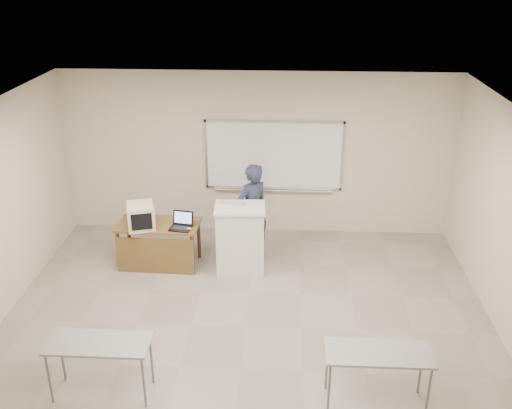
# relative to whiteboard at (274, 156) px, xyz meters

# --- Properties ---
(floor) EXTENTS (7.00, 8.00, 0.01)m
(floor) POSITION_rel_whiteboard_xyz_m (-0.30, -3.97, -1.49)
(floor) COLOR gray
(floor) RESTS_ON ground
(whiteboard) EXTENTS (2.48, 0.10, 1.31)m
(whiteboard) POSITION_rel_whiteboard_xyz_m (0.00, 0.00, 0.00)
(whiteboard) COLOR white
(whiteboard) RESTS_ON floor
(student_desks) EXTENTS (4.40, 2.20, 0.73)m
(student_desks) POSITION_rel_whiteboard_xyz_m (-0.30, -5.32, -0.81)
(student_desks) COLOR #9B9A95
(student_desks) RESTS_ON floor
(instructor_desk) EXTENTS (1.34, 0.67, 0.75)m
(instructor_desk) POSITION_rel_whiteboard_xyz_m (-1.86, -1.48, -0.95)
(instructor_desk) COLOR brown
(instructor_desk) RESTS_ON floor
(podium) EXTENTS (0.80, 0.58, 1.13)m
(podium) POSITION_rel_whiteboard_xyz_m (-0.50, -1.47, -0.91)
(podium) COLOR white
(podium) RESTS_ON floor
(crt_monitor) EXTENTS (0.43, 0.48, 0.41)m
(crt_monitor) POSITION_rel_whiteboard_xyz_m (-2.11, -1.49, -0.54)
(crt_monitor) COLOR beige
(crt_monitor) RESTS_ON instructor_desk
(laptop) EXTENTS (0.34, 0.31, 0.25)m
(laptop) POSITION_rel_whiteboard_xyz_m (-1.46, -1.49, -0.67)
(laptop) COLOR black
(laptop) RESTS_ON instructor_desk
(mouse) EXTENTS (0.11, 0.08, 0.04)m
(mouse) POSITION_rel_whiteboard_xyz_m (-1.31, -1.57, -0.71)
(mouse) COLOR gray
(mouse) RESTS_ON instructor_desk
(keyboard) EXTENTS (0.43, 0.16, 0.02)m
(keyboard) POSITION_rel_whiteboard_xyz_m (-0.65, -1.39, -0.34)
(keyboard) COLOR beige
(keyboard) RESTS_ON podium
(presenter) EXTENTS (0.73, 0.70, 1.68)m
(presenter) POSITION_rel_whiteboard_xyz_m (-0.33, -0.99, -0.64)
(presenter) COLOR black
(presenter) RESTS_ON floor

